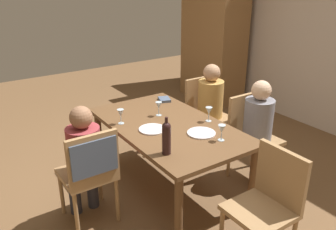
{
  "coord_description": "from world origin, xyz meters",
  "views": [
    {
      "loc": [
        2.63,
        -1.77,
        2.13
      ],
      "look_at": [
        0.0,
        0.0,
        0.82
      ],
      "focal_mm": 37.79,
      "sensor_mm": 36.0,
      "label": 1
    }
  ],
  "objects": [
    {
      "name": "ground_plane",
      "position": [
        0.0,
        0.0,
        0.0
      ],
      "size": [
        10.0,
        10.0,
        0.0
      ],
      "primitive_type": "plane",
      "color": "brown"
    },
    {
      "name": "armoire_cabinet",
      "position": [
        -1.94,
        2.24,
        1.1
      ],
      "size": [
        1.18,
        0.62,
        2.18
      ],
      "color": "olive",
      "rests_on": "ground_plane"
    },
    {
      "name": "dining_table",
      "position": [
        0.0,
        0.0,
        0.64
      ],
      "size": [
        1.68,
        0.98,
        0.72
      ],
      "color": "brown",
      "rests_on": "ground_plane"
    },
    {
      "name": "chair_far_left",
      "position": [
        -0.47,
        0.87,
        0.53
      ],
      "size": [
        0.44,
        0.44,
        0.92
      ],
      "rotation": [
        0.0,
        0.0,
        -1.57
      ],
      "color": "#A87F51",
      "rests_on": "ground_plane"
    },
    {
      "name": "chair_far_right",
      "position": [
        0.29,
        0.87,
        0.53
      ],
      "size": [
        0.44,
        0.44,
        0.92
      ],
      "rotation": [
        0.0,
        0.0,
        -1.57
      ],
      "color": "#A87F51",
      "rests_on": "ground_plane"
    },
    {
      "name": "chair_near",
      "position": [
        0.12,
        -0.87,
        0.59
      ],
      "size": [
        0.46,
        0.44,
        0.92
      ],
      "rotation": [
        0.0,
        0.0,
        1.57
      ],
      "color": "#A87F51",
      "rests_on": "ground_plane"
    },
    {
      "name": "chair_right_end",
      "position": [
        1.22,
        0.09,
        0.53
      ],
      "size": [
        0.44,
        0.44,
        0.92
      ],
      "rotation": [
        0.0,
        0.0,
        3.14
      ],
      "color": "#A87F51",
      "rests_on": "ground_plane"
    },
    {
      "name": "person_woman_host",
      "position": [
        -0.35,
        0.87,
        0.65
      ],
      "size": [
        0.35,
        0.3,
        1.13
      ],
      "rotation": [
        0.0,
        0.0,
        -1.57
      ],
      "color": "#33333D",
      "rests_on": "ground_plane"
    },
    {
      "name": "person_man_bearded",
      "position": [
        0.4,
        0.87,
        0.65
      ],
      "size": [
        0.34,
        0.3,
        1.12
      ],
      "rotation": [
        0.0,
        0.0,
        -1.57
      ],
      "color": "#33333D",
      "rests_on": "ground_plane"
    },
    {
      "name": "person_man_guest",
      "position": [
        -0.03,
        -0.87,
        0.64
      ],
      "size": [
        0.33,
        0.29,
        1.1
      ],
      "rotation": [
        0.0,
        0.0,
        1.57
      ],
      "color": "#33333D",
      "rests_on": "ground_plane"
    },
    {
      "name": "wine_bottle_tall_green",
      "position": [
        0.49,
        -0.34,
        0.87
      ],
      "size": [
        0.07,
        0.07,
        0.32
      ],
      "color": "black",
      "rests_on": "dining_table"
    },
    {
      "name": "wine_glass_near_left",
      "position": [
        0.55,
        0.2,
        0.83
      ],
      "size": [
        0.07,
        0.07,
        0.15
      ],
      "color": "silver",
      "rests_on": "dining_table"
    },
    {
      "name": "wine_glass_centre",
      "position": [
        0.16,
        0.38,
        0.83
      ],
      "size": [
        0.07,
        0.07,
        0.15
      ],
      "color": "silver",
      "rests_on": "dining_table"
    },
    {
      "name": "wine_glass_near_right",
      "position": [
        -0.25,
        0.05,
        0.83
      ],
      "size": [
        0.07,
        0.07,
        0.15
      ],
      "color": "silver",
      "rests_on": "dining_table"
    },
    {
      "name": "wine_glass_far",
      "position": [
        -0.28,
        -0.37,
        0.83
      ],
      "size": [
        0.07,
        0.07,
        0.15
      ],
      "color": "silver",
      "rests_on": "dining_table"
    },
    {
      "name": "dinner_plate_host",
      "position": [
        0.35,
        0.14,
        0.73
      ],
      "size": [
        0.26,
        0.26,
        0.01
      ],
      "primitive_type": "cylinder",
      "color": "white",
      "rests_on": "dining_table"
    },
    {
      "name": "dinner_plate_guest_left",
      "position": [
        0.02,
        -0.2,
        0.73
      ],
      "size": [
        0.26,
        0.26,
        0.01
      ],
      "primitive_type": "cylinder",
      "color": "white",
      "rests_on": "dining_table"
    },
    {
      "name": "folded_napkin",
      "position": [
        -0.59,
        0.35,
        0.74
      ],
      "size": [
        0.19,
        0.17,
        0.03
      ],
      "primitive_type": "cube",
      "rotation": [
        0.0,
        0.0,
        -0.33
      ],
      "color": "#4C5B75",
      "rests_on": "dining_table"
    }
  ]
}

